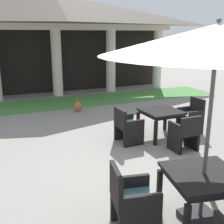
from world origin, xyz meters
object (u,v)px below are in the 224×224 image
at_px(patio_chair_near_foreground_east, 191,117).
at_px(terracotta_urn, 78,106).
at_px(patio_chair_near_foreground_west, 127,126).
at_px(patio_chair_near_foreground_south, 185,133).
at_px(patio_table_mid_left, 204,180).
at_px(patio_umbrella_mid_left, 217,42).
at_px(patio_chair_mid_left_west, 132,203).
at_px(patio_table_near_foreground, 161,114).

xyz_separation_m(patio_chair_near_foreground_east, terracotta_urn, (-2.22, 3.16, -0.24)).
bearing_deg(patio_chair_near_foreground_west, terracotta_urn, -175.42).
distance_m(patio_chair_near_foreground_south, patio_table_mid_left, 2.54).
bearing_deg(terracotta_urn, patio_umbrella_mid_left, -90.37).
bearing_deg(patio_umbrella_mid_left, patio_chair_near_foreground_west, 83.47).
height_order(patio_chair_near_foreground_west, patio_chair_mid_left_west, patio_chair_mid_left_west).
distance_m(patio_chair_near_foreground_west, patio_umbrella_mid_left, 3.73).
height_order(patio_chair_near_foreground_south, patio_chair_near_foreground_west, patio_chair_near_foreground_west).
distance_m(patio_chair_near_foreground_east, terracotta_urn, 3.87).
bearing_deg(patio_umbrella_mid_left, patio_chair_near_foreground_south, 58.41).
xyz_separation_m(patio_chair_near_foreground_south, patio_chair_near_foreground_east, (0.94, 0.96, 0.01)).
bearing_deg(terracotta_urn, patio_chair_near_foreground_south, -72.73).
relative_size(patio_table_near_foreground, patio_chair_near_foreground_south, 1.12).
bearing_deg(patio_chair_near_foreground_south, patio_umbrella_mid_left, -122.60).
height_order(patio_chair_near_foreground_east, terracotta_urn, patio_chair_near_foreground_east).
xyz_separation_m(patio_chair_near_foreground_west, patio_chair_mid_left_west, (-1.35, -2.89, 0.01)).
relative_size(patio_chair_near_foreground_south, patio_chair_near_foreground_west, 0.97).
relative_size(patio_chair_near_foreground_south, patio_chair_mid_left_west, 0.90).
xyz_separation_m(patio_table_near_foreground, patio_table_mid_left, (-1.31, -3.10, 0.03)).
bearing_deg(patio_chair_near_foreground_west, patio_chair_near_foreground_east, 90.00).
relative_size(patio_chair_near_foreground_south, patio_table_mid_left, 0.74).
xyz_separation_m(patio_chair_near_foreground_south, patio_chair_near_foreground_west, (-0.97, 0.93, -0.00)).
distance_m(patio_chair_near_foreground_west, patio_chair_mid_left_west, 3.19).
xyz_separation_m(patio_chair_near_foreground_east, patio_chair_mid_left_west, (-3.25, -2.92, -0.00)).
distance_m(patio_chair_near_foreground_east, patio_chair_mid_left_west, 4.37).
xyz_separation_m(patio_chair_near_foreground_south, patio_chair_mid_left_west, (-2.32, -1.96, 0.01)).
bearing_deg(patio_chair_near_foreground_south, patio_table_mid_left, -122.60).
distance_m(patio_umbrella_mid_left, terracotta_urn, 6.68).
xyz_separation_m(patio_table_near_foreground, terracotta_urn, (-1.27, 3.18, -0.43)).
bearing_deg(patio_chair_near_foreground_east, patio_chair_near_foreground_south, 134.82).
relative_size(patio_table_mid_left, patio_chair_mid_left_west, 1.22).
bearing_deg(patio_umbrella_mid_left, terracotta_urn, 89.63).
relative_size(patio_chair_mid_left_west, terracotta_urn, 2.12).
bearing_deg(patio_table_near_foreground, patio_table_mid_left, -112.86).
relative_size(patio_chair_near_foreground_east, patio_chair_near_foreground_west, 1.06).
xyz_separation_m(patio_chair_near_foreground_south, patio_umbrella_mid_left, (-1.32, -2.15, 2.06)).
bearing_deg(patio_table_near_foreground, patio_chair_near_foreground_south, -89.00).
bearing_deg(patio_table_mid_left, patio_chair_near_foreground_east, 54.04).
bearing_deg(patio_table_near_foreground, patio_umbrella_mid_left, -112.86).
distance_m(patio_table_near_foreground, patio_chair_near_foreground_west, 0.98).
height_order(patio_table_mid_left, patio_chair_mid_left_west, patio_chair_mid_left_west).
height_order(patio_chair_near_foreground_west, patio_table_mid_left, patio_chair_near_foreground_west).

